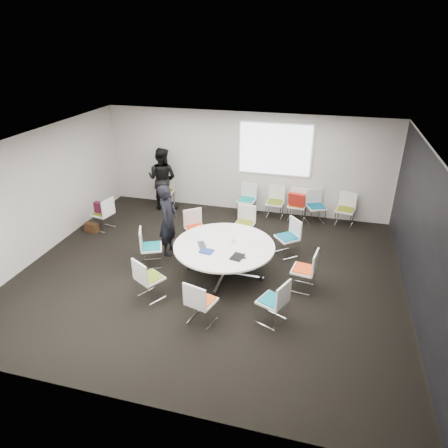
% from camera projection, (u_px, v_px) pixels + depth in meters
% --- Properties ---
extents(room_shell, '(8.08, 7.08, 2.88)m').
position_uv_depth(room_shell, '(214.00, 214.00, 8.00)').
color(room_shell, black).
rests_on(room_shell, ground).
extents(conference_table, '(2.10, 2.10, 0.73)m').
position_uv_depth(conference_table, '(224.00, 254.00, 8.32)').
color(conference_table, silver).
rests_on(conference_table, ground).
extents(projection_screen, '(1.90, 0.03, 1.35)m').
position_uv_depth(projection_screen, '(275.00, 150.00, 10.65)').
color(projection_screen, white).
rests_on(projection_screen, room_shell).
extents(chair_ring_a, '(0.51, 0.52, 0.88)m').
position_uv_depth(chair_ring_a, '(304.00, 277.00, 7.98)').
color(chair_ring_a, silver).
rests_on(chair_ring_a, ground).
extents(chair_ring_b, '(0.64, 0.64, 0.88)m').
position_uv_depth(chair_ring_b, '(287.00, 244.00, 9.20)').
color(chair_ring_b, silver).
rests_on(chair_ring_b, ground).
extents(chair_ring_c, '(0.50, 0.48, 0.88)m').
position_uv_depth(chair_ring_c, '(244.00, 230.00, 9.84)').
color(chair_ring_c, silver).
rests_on(chair_ring_c, ground).
extents(chair_ring_d, '(0.64, 0.64, 0.88)m').
position_uv_depth(chair_ring_d, '(196.00, 235.00, 9.62)').
color(chair_ring_d, silver).
rests_on(chair_ring_d, ground).
extents(chair_ring_e, '(0.60, 0.60, 0.88)m').
position_uv_depth(chair_ring_e, '(151.00, 254.00, 8.80)').
color(chair_ring_e, silver).
rests_on(chair_ring_e, ground).
extents(chair_ring_f, '(0.62, 0.62, 0.88)m').
position_uv_depth(chair_ring_f, '(150.00, 286.00, 7.71)').
color(chair_ring_f, silver).
rests_on(chair_ring_f, ground).
extents(chair_ring_g, '(0.56, 0.55, 0.88)m').
position_uv_depth(chair_ring_g, '(201.00, 309.00, 7.06)').
color(chair_ring_g, silver).
rests_on(chair_ring_g, ground).
extents(chair_ring_h, '(0.60, 0.60, 0.88)m').
position_uv_depth(chair_ring_h, '(272.00, 309.00, 7.06)').
color(chair_ring_h, silver).
rests_on(chair_ring_h, ground).
extents(chair_back_a, '(0.51, 0.50, 0.88)m').
position_uv_depth(chair_back_a, '(246.00, 206.00, 11.22)').
color(chair_back_a, silver).
rests_on(chair_back_a, ground).
extents(chair_back_b, '(0.48, 0.47, 0.88)m').
position_uv_depth(chair_back_b, '(275.00, 208.00, 11.06)').
color(chair_back_b, silver).
rests_on(chair_back_b, ground).
extents(chair_back_c, '(0.50, 0.49, 0.88)m').
position_uv_depth(chair_back_c, '(296.00, 211.00, 10.90)').
color(chair_back_c, silver).
rests_on(chair_back_c, ground).
extents(chair_back_d, '(0.61, 0.60, 0.88)m').
position_uv_depth(chair_back_d, '(315.00, 213.00, 10.80)').
color(chair_back_d, silver).
rests_on(chair_back_d, ground).
extents(chair_back_e, '(0.54, 0.53, 0.88)m').
position_uv_depth(chair_back_e, '(344.00, 216.00, 10.61)').
color(chair_back_e, silver).
rests_on(chair_back_e, ground).
extents(chair_spare_left, '(0.53, 0.54, 0.88)m').
position_uv_depth(chair_spare_left, '(104.00, 220.00, 10.38)').
color(chair_spare_left, silver).
rests_on(chair_spare_left, ground).
extents(chair_person_back, '(0.51, 0.49, 0.88)m').
position_uv_depth(chair_person_back, '(166.00, 197.00, 11.80)').
color(chair_person_back, silver).
rests_on(chair_person_back, ground).
extents(person_main, '(0.42, 0.62, 1.67)m').
position_uv_depth(person_main, '(168.00, 220.00, 9.06)').
color(person_main, black).
rests_on(person_main, ground).
extents(person_back, '(0.93, 0.76, 1.81)m').
position_uv_depth(person_back, '(162.00, 179.00, 11.38)').
color(person_back, black).
rests_on(person_back, ground).
extents(laptop, '(0.35, 0.40, 0.03)m').
position_uv_depth(laptop, '(204.00, 245.00, 8.20)').
color(laptop, '#333338').
rests_on(laptop, conference_table).
extents(laptop_lid, '(0.04, 0.30, 0.22)m').
position_uv_depth(laptop_lid, '(196.00, 233.00, 8.41)').
color(laptop_lid, silver).
rests_on(laptop_lid, conference_table).
extents(notebook_black, '(0.27, 0.34, 0.02)m').
position_uv_depth(notebook_black, '(237.00, 257.00, 7.78)').
color(notebook_black, black).
rests_on(notebook_black, conference_table).
extents(tablet_folio, '(0.28, 0.23, 0.03)m').
position_uv_depth(tablet_folio, '(207.00, 251.00, 7.97)').
color(tablet_folio, navy).
rests_on(tablet_folio, conference_table).
extents(papers_right, '(0.37, 0.35, 0.00)m').
position_uv_depth(papers_right, '(253.00, 243.00, 8.32)').
color(papers_right, silver).
rests_on(papers_right, conference_table).
extents(papers_front, '(0.31, 0.23, 0.00)m').
position_uv_depth(papers_front, '(260.00, 255.00, 7.87)').
color(papers_front, white).
rests_on(papers_front, conference_table).
extents(cup, '(0.08, 0.08, 0.09)m').
position_uv_depth(cup, '(233.00, 240.00, 8.32)').
color(cup, white).
rests_on(cup, conference_table).
extents(phone, '(0.16, 0.12, 0.01)m').
position_uv_depth(phone, '(242.00, 258.00, 7.75)').
color(phone, black).
rests_on(phone, conference_table).
extents(maroon_bag, '(0.41, 0.16, 0.28)m').
position_uv_depth(maroon_bag, '(102.00, 208.00, 10.24)').
color(maroon_bag, '#401125').
rests_on(maroon_bag, chair_spare_left).
extents(brown_bag, '(0.37, 0.19, 0.24)m').
position_uv_depth(brown_bag, '(92.00, 227.00, 10.33)').
color(brown_bag, '#331E10').
rests_on(brown_bag, ground).
extents(red_jacket, '(0.46, 0.24, 0.36)m').
position_uv_depth(red_jacket, '(297.00, 199.00, 10.52)').
color(red_jacket, '#A41C14').
rests_on(red_jacket, chair_back_c).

